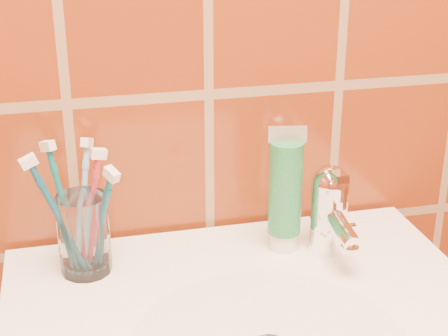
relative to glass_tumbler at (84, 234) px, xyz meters
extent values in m
cylinder|color=white|center=(0.00, 0.00, 0.00)|extent=(0.07, 0.07, 0.10)
cylinder|color=white|center=(0.26, 0.00, -0.04)|extent=(0.04, 0.04, 0.03)
cylinder|color=#1A6E35|center=(0.26, 0.00, 0.04)|extent=(0.04, 0.04, 0.13)
cube|color=beige|center=(0.26, 0.00, 0.11)|extent=(0.05, 0.01, 0.02)
cylinder|color=white|center=(0.31, -0.02, 0.00)|extent=(0.05, 0.05, 0.09)
sphere|color=white|center=(0.31, -0.02, 0.04)|extent=(0.05, 0.05, 0.05)
cylinder|color=white|center=(0.31, -0.06, 0.00)|extent=(0.02, 0.09, 0.03)
cube|color=white|center=(0.31, -0.03, 0.06)|extent=(0.02, 0.06, 0.01)
camera|label=1|loc=(-0.01, -0.76, 0.40)|focal=55.00mm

